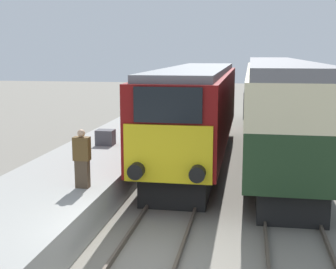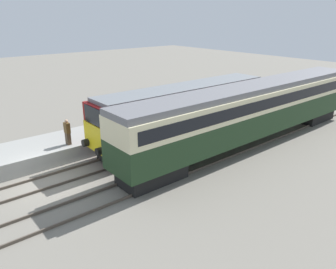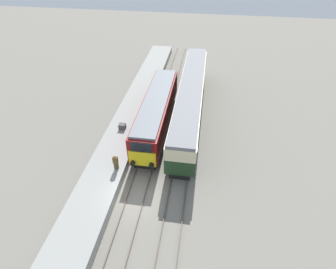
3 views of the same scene
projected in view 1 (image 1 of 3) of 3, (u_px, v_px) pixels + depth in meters
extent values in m
plane|color=slate|center=(143.00, 266.00, 10.20)|extent=(120.00, 120.00, 0.00)
cube|color=gray|center=(107.00, 158.00, 18.43)|extent=(3.50, 50.00, 0.95)
cube|color=#4C4238|center=(156.00, 193.00, 15.16)|extent=(0.07, 60.00, 0.14)
cube|color=#4C4238|center=(200.00, 196.00, 14.91)|extent=(0.07, 60.00, 0.14)
cube|color=#4C4238|center=(263.00, 199.00, 14.58)|extent=(0.07, 60.00, 0.14)
cube|color=#4C4238|center=(310.00, 201.00, 14.34)|extent=(0.07, 60.00, 0.14)
cube|color=black|center=(181.00, 176.00, 15.57)|extent=(2.03, 4.00, 1.00)
cube|color=black|center=(206.00, 131.00, 24.35)|extent=(2.03, 4.00, 1.00)
cube|color=maroon|center=(197.00, 106.00, 19.63)|extent=(2.70, 14.05, 2.72)
cube|color=yellow|center=(168.00, 154.00, 12.88)|extent=(2.48, 0.10, 1.63)
cube|color=black|center=(168.00, 105.00, 12.64)|extent=(1.89, 0.10, 0.98)
cube|color=slate|center=(197.00, 70.00, 19.37)|extent=(2.38, 13.48, 0.24)
cylinder|color=black|center=(136.00, 171.00, 12.90)|extent=(0.44, 0.35, 0.44)
cylinder|color=black|center=(197.00, 174.00, 12.61)|extent=(0.44, 0.35, 0.44)
cube|color=black|center=(288.00, 191.00, 14.02)|extent=(1.89, 3.60, 0.95)
cube|color=black|center=(268.00, 115.00, 30.65)|extent=(1.89, 3.60, 0.95)
cube|color=#1E381E|center=(275.00, 112.00, 22.11)|extent=(2.70, 21.55, 1.62)
cube|color=beige|center=(276.00, 82.00, 21.86)|extent=(2.71, 21.55, 1.27)
cube|color=black|center=(276.00, 82.00, 21.86)|extent=(2.75, 20.69, 0.70)
cube|color=slate|center=(277.00, 64.00, 21.71)|extent=(2.48, 21.55, 0.36)
cube|color=#473828|center=(83.00, 174.00, 12.66)|extent=(0.36, 0.24, 0.76)
cube|color=brown|center=(82.00, 149.00, 12.54)|extent=(0.44, 0.26, 0.64)
sphere|color=tan|center=(81.00, 133.00, 12.47)|extent=(0.21, 0.21, 0.21)
cube|color=#4C4C51|center=(105.00, 137.00, 18.49)|extent=(0.70, 0.56, 0.60)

